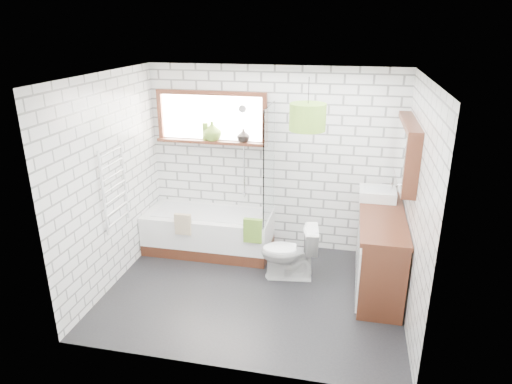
% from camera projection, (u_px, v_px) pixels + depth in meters
% --- Properties ---
extents(floor, '(3.40, 2.60, 0.01)m').
position_uv_depth(floor, '(253.00, 292.00, 5.42)').
color(floor, black).
rests_on(floor, ground).
extents(ceiling, '(3.40, 2.60, 0.01)m').
position_uv_depth(ceiling, '(253.00, 75.00, 4.54)').
color(ceiling, white).
rests_on(ceiling, ground).
extents(wall_back, '(3.40, 0.01, 2.50)m').
position_uv_depth(wall_back, '(274.00, 160.00, 6.18)').
color(wall_back, white).
rests_on(wall_back, ground).
extents(wall_front, '(3.40, 0.01, 2.50)m').
position_uv_depth(wall_front, '(219.00, 247.00, 3.79)').
color(wall_front, white).
rests_on(wall_front, ground).
extents(wall_left, '(0.01, 2.60, 2.50)m').
position_uv_depth(wall_left, '(110.00, 182.00, 5.32)').
color(wall_left, white).
rests_on(wall_left, ground).
extents(wall_right, '(0.01, 2.60, 2.50)m').
position_uv_depth(wall_right, '(416.00, 205.00, 4.65)').
color(wall_right, white).
rests_on(wall_right, ground).
extents(window, '(1.52, 0.16, 0.68)m').
position_uv_depth(window, '(211.00, 118.00, 6.11)').
color(window, '#3A1A10').
rests_on(window, wall_back).
extents(towel_radiator, '(0.06, 0.52, 1.00)m').
position_uv_depth(towel_radiator, '(114.00, 187.00, 5.32)').
color(towel_radiator, white).
rests_on(towel_radiator, wall_left).
extents(mirror_cabinet, '(0.16, 1.20, 0.70)m').
position_uv_depth(mirror_cabinet, '(406.00, 152.00, 5.07)').
color(mirror_cabinet, '#3A1A10').
rests_on(mirror_cabinet, wall_right).
extents(shower_riser, '(0.02, 0.02, 1.30)m').
position_uv_depth(shower_riser, '(244.00, 152.00, 6.18)').
color(shower_riser, silver).
rests_on(shower_riser, wall_back).
extents(bathtub, '(1.72, 0.76, 0.56)m').
position_uv_depth(bathtub, '(209.00, 231.00, 6.33)').
color(bathtub, white).
rests_on(bathtub, floor).
extents(shower_screen, '(0.02, 0.72, 1.50)m').
position_uv_depth(shower_screen, '(269.00, 164.00, 5.80)').
color(shower_screen, white).
rests_on(shower_screen, bathtub).
extents(towel_green, '(0.23, 0.06, 0.32)m').
position_uv_depth(towel_green, '(253.00, 231.00, 5.75)').
color(towel_green, '#5B8528').
rests_on(towel_green, bathtub).
extents(towel_beige, '(0.22, 0.05, 0.28)m').
position_uv_depth(towel_beige, '(183.00, 224.00, 5.93)').
color(towel_beige, tan).
rests_on(towel_beige, bathtub).
extents(vanity, '(0.52, 1.61, 0.92)m').
position_uv_depth(vanity, '(380.00, 250.00, 5.42)').
color(vanity, '#3A1A10').
rests_on(vanity, floor).
extents(basin, '(0.44, 0.39, 0.13)m').
position_uv_depth(basin, '(377.00, 194.00, 5.70)').
color(basin, white).
rests_on(basin, vanity).
extents(tap, '(0.04, 0.04, 0.17)m').
position_uv_depth(tap, '(391.00, 190.00, 5.65)').
color(tap, silver).
rests_on(tap, vanity).
extents(toilet, '(0.48, 0.73, 0.70)m').
position_uv_depth(toilet, '(289.00, 252.00, 5.61)').
color(toilet, white).
rests_on(toilet, floor).
extents(vase_olive, '(0.26, 0.26, 0.26)m').
position_uv_depth(vase_olive, '(212.00, 132.00, 6.15)').
color(vase_olive, olive).
rests_on(vase_olive, window).
extents(vase_dark, '(0.19, 0.19, 0.18)m').
position_uv_depth(vase_dark, '(243.00, 137.00, 6.08)').
color(vase_dark, black).
rests_on(vase_dark, window).
extents(bottle, '(0.09, 0.09, 0.23)m').
position_uv_depth(bottle, '(205.00, 133.00, 6.17)').
color(bottle, olive).
rests_on(bottle, window).
extents(pendant, '(0.37, 0.37, 0.28)m').
position_uv_depth(pendant, '(308.00, 117.00, 4.63)').
color(pendant, '#5B8528').
rests_on(pendant, ceiling).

